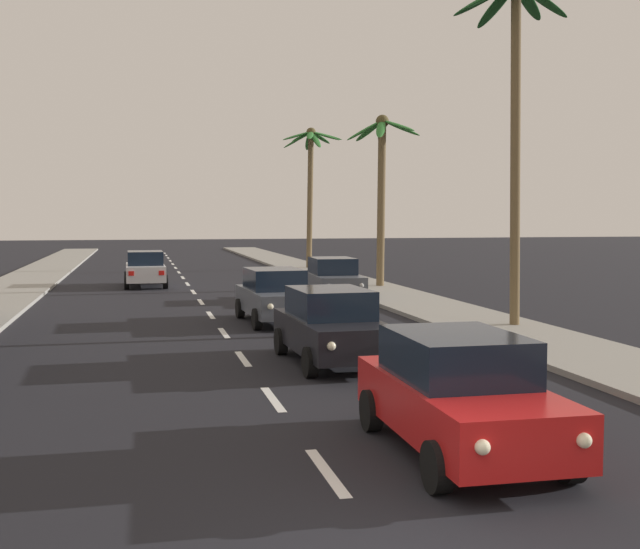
# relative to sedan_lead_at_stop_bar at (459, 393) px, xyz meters

# --- Properties ---
(sidewalk_right) EXTENTS (3.20, 110.00, 0.14)m
(sidewalk_right) POSITION_rel_sedan_lead_at_stop_bar_xyz_m (5.82, 16.53, -0.78)
(sidewalk_right) COLOR gray
(sidewalk_right) RESTS_ON ground
(lane_markings) EXTENTS (4.28, 86.32, 0.01)m
(lane_markings) POSITION_rel_sedan_lead_at_stop_bar_xyz_m (-1.52, 15.55, -0.85)
(lane_markings) COLOR silver
(lane_markings) RESTS_ON ground
(sedan_lead_at_stop_bar) EXTENTS (1.98, 4.46, 1.68)m
(sedan_lead_at_stop_bar) POSITION_rel_sedan_lead_at_stop_bar_xyz_m (0.00, 0.00, 0.00)
(sedan_lead_at_stop_bar) COLOR red
(sedan_lead_at_stop_bar) RESTS_ON ground
(sedan_third_in_queue) EXTENTS (2.07, 4.50, 1.68)m
(sedan_third_in_queue) POSITION_rel_sedan_lead_at_stop_bar_xyz_m (-0.10, 7.07, 0.00)
(sedan_third_in_queue) COLOR black
(sedan_third_in_queue) RESTS_ON ground
(sedan_fifth_in_queue) EXTENTS (2.11, 4.51, 1.68)m
(sedan_fifth_in_queue) POSITION_rel_sedan_lead_at_stop_bar_xyz_m (-0.18, 14.14, 0.00)
(sedan_fifth_in_queue) COLOR #4C515B
(sedan_fifth_in_queue) RESTS_ON ground
(sedan_oncoming_far) EXTENTS (1.99, 4.47, 1.68)m
(sedan_oncoming_far) POSITION_rel_sedan_lead_at_stop_bar_xyz_m (-4.00, 28.16, 0.00)
(sedan_oncoming_far) COLOR silver
(sedan_oncoming_far) RESTS_ON ground
(sedan_parked_nearest_kerb) EXTENTS (2.07, 4.50, 1.68)m
(sedan_parked_nearest_kerb) POSITION_rel_sedan_lead_at_stop_bar_xyz_m (3.17, 20.20, 0.00)
(sedan_parked_nearest_kerb) COLOR #4C515B
(sedan_parked_nearest_kerb) RESTS_ON ground
(palm_right_second) EXTENTS (3.57, 3.69, 10.23)m
(palm_right_second) POSITION_rel_sedan_lead_at_stop_bar_xyz_m (6.33, 11.14, 6.80)
(palm_right_second) COLOR brown
(palm_right_second) RESTS_ON ground
(palm_right_third) EXTENTS (3.43, 3.22, 7.90)m
(palm_right_third) POSITION_rel_sedan_lead_at_stop_bar_xyz_m (6.55, 24.66, 4.58)
(palm_right_third) COLOR brown
(palm_right_third) RESTS_ON ground
(palm_right_farthest) EXTENTS (3.85, 3.70, 8.77)m
(palm_right_farthest) POSITION_rel_sedan_lead_at_stop_bar_xyz_m (6.17, 38.17, 5.58)
(palm_right_farthest) COLOR brown
(palm_right_farthest) RESTS_ON ground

